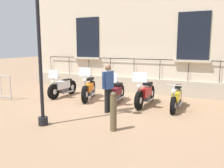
# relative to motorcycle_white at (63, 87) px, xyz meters

# --- Properties ---
(ground_plane) EXTENTS (60.00, 60.00, 0.00)m
(ground_plane) POSITION_rel_motorcycle_white_xyz_m (-0.05, 2.62, -0.43)
(ground_plane) COLOR #9E7A5B
(building_facade) EXTENTS (0.82, 12.16, 6.56)m
(building_facade) POSITION_rel_motorcycle_white_xyz_m (-2.65, 2.62, 2.74)
(building_facade) COLOR beige
(building_facade) RESTS_ON ground_plane
(motorcycle_white) EXTENTS (1.95, 0.60, 1.26)m
(motorcycle_white) POSITION_rel_motorcycle_white_xyz_m (0.00, 0.00, 0.00)
(motorcycle_white) COLOR black
(motorcycle_white) RESTS_ON ground_plane
(motorcycle_orange) EXTENTS (2.00, 0.82, 1.44)m
(motorcycle_orange) POSITION_rel_motorcycle_white_xyz_m (0.00, 1.39, 0.01)
(motorcycle_orange) COLOR black
(motorcycle_orange) RESTS_ON ground_plane
(motorcycle_maroon) EXTENTS (1.99, 0.72, 1.30)m
(motorcycle_maroon) POSITION_rel_motorcycle_white_xyz_m (0.09, 2.69, -0.01)
(motorcycle_maroon) COLOR black
(motorcycle_maroon) RESTS_ON ground_plane
(motorcycle_red) EXTENTS (2.11, 0.67, 1.37)m
(motorcycle_red) POSITION_rel_motorcycle_white_xyz_m (-0.05, 3.90, 0.01)
(motorcycle_red) COLOR black
(motorcycle_red) RESTS_ON ground_plane
(motorcycle_yellow) EXTENTS (2.07, 0.53, 1.00)m
(motorcycle_yellow) POSITION_rel_motorcycle_white_xyz_m (-0.03, 5.10, -0.04)
(motorcycle_yellow) COLOR black
(motorcycle_yellow) RESTS_ON ground_plane
(bollard) EXTENTS (0.18, 0.18, 1.10)m
(bollard) POSITION_rel_motorcycle_white_xyz_m (3.00, 3.96, 0.12)
(bollard) COLOR brown
(bollard) RESTS_ON ground_plane
(pedestrian_standing) EXTENTS (0.51, 0.31, 1.69)m
(pedestrian_standing) POSITION_rel_motorcycle_white_xyz_m (1.42, 3.02, 0.53)
(pedestrian_standing) COLOR black
(pedestrian_standing) RESTS_ON ground_plane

